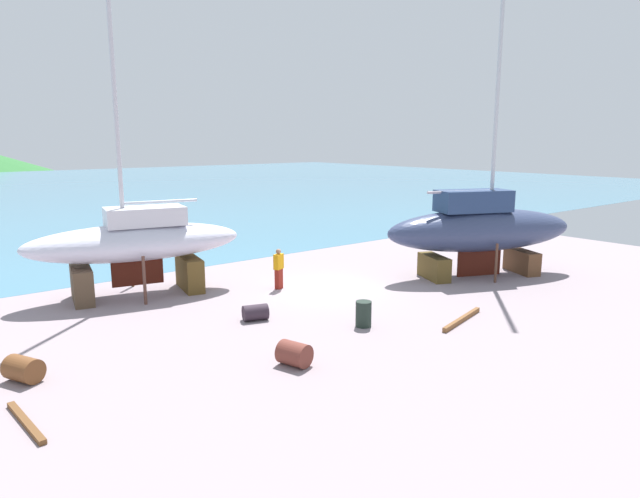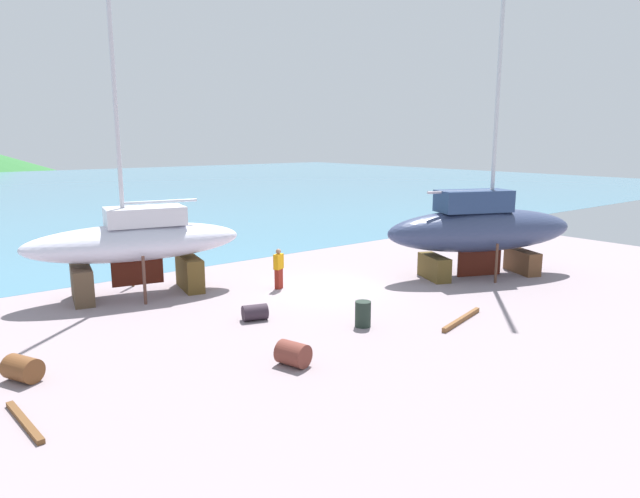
{
  "view_description": "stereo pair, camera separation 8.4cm",
  "coord_description": "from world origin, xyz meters",
  "px_view_note": "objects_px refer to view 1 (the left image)",
  "views": [
    {
      "loc": [
        -14.5,
        -17.56,
        6.15
      ],
      "look_at": [
        0.2,
        0.73,
        1.56
      ],
      "focal_mm": 31.65,
      "sensor_mm": 36.0,
      "label": 1
    },
    {
      "loc": [
        -14.44,
        -17.61,
        6.15
      ],
      "look_at": [
        0.2,
        0.73,
        1.56
      ],
      "focal_mm": 31.65,
      "sensor_mm": 36.0,
      "label": 2
    }
  ],
  "objects_px": {
    "barrel_rust_mid": "(294,354)",
    "barrel_blue_faded": "(255,312)",
    "worker": "(279,268)",
    "barrel_tipped_right": "(363,314)",
    "barrel_ochre": "(23,369)",
    "sailboat_small_center": "(137,242)",
    "sailboat_large_starboard": "(480,229)"
  },
  "relations": [
    {
      "from": "barrel_rust_mid",
      "to": "barrel_ochre",
      "type": "relative_size",
      "value": 0.93
    },
    {
      "from": "barrel_tipped_right",
      "to": "barrel_rust_mid",
      "type": "relative_size",
      "value": 1.02
    },
    {
      "from": "sailboat_large_starboard",
      "to": "barrel_ochre",
      "type": "relative_size",
      "value": 16.79
    },
    {
      "from": "worker",
      "to": "sailboat_small_center",
      "type": "bearing_deg",
      "value": -141.1
    },
    {
      "from": "sailboat_small_center",
      "to": "barrel_blue_faded",
      "type": "distance_m",
      "value": 6.23
    },
    {
      "from": "worker",
      "to": "barrel_blue_faded",
      "type": "distance_m",
      "value": 4.24
    },
    {
      "from": "sailboat_small_center",
      "to": "worker",
      "type": "xyz_separation_m",
      "value": [
        4.9,
        -2.71,
        -1.26
      ]
    },
    {
      "from": "worker",
      "to": "barrel_ochre",
      "type": "xyz_separation_m",
      "value": [
        -10.35,
        -3.42,
        -0.55
      ]
    },
    {
      "from": "sailboat_large_starboard",
      "to": "barrel_blue_faded",
      "type": "height_order",
      "value": "sailboat_large_starboard"
    },
    {
      "from": "sailboat_small_center",
      "to": "barrel_rust_mid",
      "type": "xyz_separation_m",
      "value": [
        0.59,
        -9.67,
        -1.8
      ]
    },
    {
      "from": "sailboat_small_center",
      "to": "barrel_ochre",
      "type": "height_order",
      "value": "sailboat_small_center"
    },
    {
      "from": "sailboat_small_center",
      "to": "barrel_blue_faded",
      "type": "xyz_separation_m",
      "value": [
        1.89,
        -5.64,
        -1.87
      ]
    },
    {
      "from": "sailboat_small_center",
      "to": "worker",
      "type": "height_order",
      "value": "sailboat_small_center"
    },
    {
      "from": "sailboat_large_starboard",
      "to": "barrel_tipped_right",
      "type": "distance_m",
      "value": 9.34
    },
    {
      "from": "barrel_tipped_right",
      "to": "barrel_ochre",
      "type": "relative_size",
      "value": 0.95
    },
    {
      "from": "barrel_tipped_right",
      "to": "barrel_blue_faded",
      "type": "height_order",
      "value": "barrel_tipped_right"
    },
    {
      "from": "sailboat_small_center",
      "to": "barrel_blue_faded",
      "type": "height_order",
      "value": "sailboat_small_center"
    },
    {
      "from": "barrel_blue_faded",
      "to": "barrel_ochre",
      "type": "relative_size",
      "value": 0.93
    },
    {
      "from": "barrel_rust_mid",
      "to": "barrel_blue_faded",
      "type": "relative_size",
      "value": 1.0
    },
    {
      "from": "sailboat_small_center",
      "to": "sailboat_large_starboard",
      "type": "distance_m",
      "value": 14.83
    },
    {
      "from": "sailboat_large_starboard",
      "to": "barrel_blue_faded",
      "type": "relative_size",
      "value": 18.01
    },
    {
      "from": "barrel_blue_faded",
      "to": "barrel_ochre",
      "type": "bearing_deg",
      "value": -176.1
    },
    {
      "from": "barrel_rust_mid",
      "to": "barrel_blue_faded",
      "type": "distance_m",
      "value": 4.24
    },
    {
      "from": "barrel_blue_faded",
      "to": "barrel_tipped_right",
      "type": "bearing_deg",
      "value": -48.89
    },
    {
      "from": "sailboat_large_starboard",
      "to": "barrel_tipped_right",
      "type": "xyz_separation_m",
      "value": [
        -8.97,
        -1.94,
        -1.75
      ]
    },
    {
      "from": "barrel_blue_faded",
      "to": "barrel_ochre",
      "type": "distance_m",
      "value": 7.36
    },
    {
      "from": "worker",
      "to": "barrel_tipped_right",
      "type": "relative_size",
      "value": 1.97
    },
    {
      "from": "sailboat_small_center",
      "to": "sailboat_large_starboard",
      "type": "xyz_separation_m",
      "value": [
        13.32,
        -6.51,
        0.04
      ]
    },
    {
      "from": "sailboat_large_starboard",
      "to": "worker",
      "type": "relative_size",
      "value": 8.99
    },
    {
      "from": "sailboat_large_starboard",
      "to": "barrel_blue_faded",
      "type": "xyz_separation_m",
      "value": [
        -11.43,
        0.87,
        -1.9
      ]
    },
    {
      "from": "barrel_tipped_right",
      "to": "barrel_ochre",
      "type": "bearing_deg",
      "value": 166.72
    },
    {
      "from": "barrel_ochre",
      "to": "barrel_tipped_right",
      "type": "bearing_deg",
      "value": -13.28
    }
  ]
}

